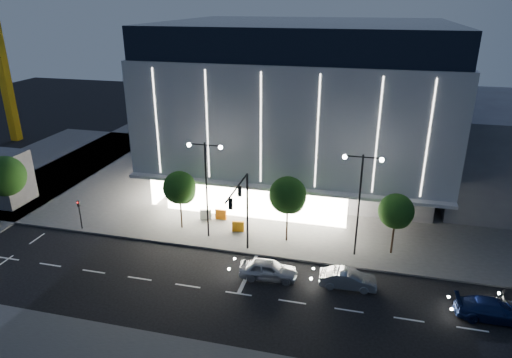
{
  "coord_description": "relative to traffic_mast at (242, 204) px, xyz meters",
  "views": [
    {
      "loc": [
        10.08,
        -28.41,
        20.21
      ],
      "look_at": [
        0.74,
        8.81,
        5.0
      ],
      "focal_mm": 32.0,
      "sensor_mm": 36.0,
      "label": 1
    }
  ],
  "objects": [
    {
      "name": "barrier_b",
      "position": [
        -5.4,
        5.83,
        -4.38
      ],
      "size": [
        1.13,
        0.55,
        1.0
      ],
      "primitive_type": "cube",
      "rotation": [
        0.0,
        0.0,
        0.29
      ],
      "color": "silver",
      "rests_on": "sidewalk_museum"
    },
    {
      "name": "barrier_c",
      "position": [
        -1.65,
        4.21,
        -4.38
      ],
      "size": [
        1.13,
        0.45,
        1.0
      ],
      "primitive_type": "cube",
      "rotation": [
        0.0,
        0.0,
        0.19
      ],
      "color": "orange",
      "rests_on": "sidewalk_museum"
    },
    {
      "name": "car_second",
      "position": [
        8.71,
        -2.04,
        -4.33
      ],
      "size": [
        4.3,
        1.68,
        1.39
      ],
      "primitive_type": "imported",
      "rotation": [
        0.0,
        0.0,
        1.62
      ],
      "color": "#AFB3B7",
      "rests_on": "ground"
    },
    {
      "name": "museum",
      "position": [
        1.98,
        18.97,
        4.25
      ],
      "size": [
        30.0,
        25.8,
        18.0
      ],
      "color": "#4C4C51",
      "rests_on": "ground"
    },
    {
      "name": "tree_right",
      "position": [
        12.03,
        3.68,
        -1.14
      ],
      "size": [
        2.91,
        2.91,
        5.51
      ],
      "color": "black",
      "rests_on": "ground"
    },
    {
      "name": "sidewalk_museum",
      "position": [
        4.0,
        20.66,
        -4.95
      ],
      "size": [
        70.0,
        40.0,
        0.15
      ],
      "primitive_type": "cube",
      "color": "#474747",
      "rests_on": "ground"
    },
    {
      "name": "street_lamp_west",
      "position": [
        -4.0,
        2.66,
        0.93
      ],
      "size": [
        3.16,
        0.36,
        9.0
      ],
      "color": "black",
      "rests_on": "ground"
    },
    {
      "name": "traffic_mast",
      "position": [
        0.0,
        0.0,
        0.0
      ],
      "size": [
        0.33,
        5.89,
        7.07
      ],
      "color": "black",
      "rests_on": "ground"
    },
    {
      "name": "car_third",
      "position": [
        18.41,
        -3.33,
        -4.32
      ],
      "size": [
        4.92,
        2.12,
        1.41
      ],
      "primitive_type": "imported",
      "rotation": [
        0.0,
        0.0,
        1.6
      ],
      "color": "navy",
      "rests_on": "ground"
    },
    {
      "name": "tree_left",
      "position": [
        -6.97,
        3.68,
        -0.99
      ],
      "size": [
        3.02,
        3.02,
        5.72
      ],
      "color": "black",
      "rests_on": "ground"
    },
    {
      "name": "street_lamp_east",
      "position": [
        9.0,
        2.66,
        0.93
      ],
      "size": [
        3.16,
        0.36,
        9.0
      ],
      "color": "black",
      "rests_on": "ground"
    },
    {
      "name": "tree_mid",
      "position": [
        3.03,
        3.68,
        -0.69
      ],
      "size": [
        3.25,
        3.25,
        6.15
      ],
      "color": "black",
      "rests_on": "ground"
    },
    {
      "name": "ped_signal_far",
      "position": [
        -16.0,
        1.16,
        -3.14
      ],
      "size": [
        0.22,
        0.24,
        3.0
      ],
      "color": "black",
      "rests_on": "ground"
    },
    {
      "name": "car_lead",
      "position": [
        2.68,
        -2.33,
        -4.26
      ],
      "size": [
        4.64,
        2.16,
        1.54
      ],
      "primitive_type": "imported",
      "rotation": [
        0.0,
        0.0,
        1.65
      ],
      "color": "#B3B5BB",
      "rests_on": "ground"
    },
    {
      "name": "ground",
      "position": [
        -1.0,
        -3.34,
        -5.03
      ],
      "size": [
        160.0,
        160.0,
        0.0
      ],
      "primitive_type": "plane",
      "color": "black",
      "rests_on": "ground"
    },
    {
      "name": "barrier_a",
      "position": [
        -3.97,
        6.18,
        -4.38
      ],
      "size": [
        1.1,
        0.25,
        1.0
      ],
      "primitive_type": "cube",
      "rotation": [
        0.0,
        0.0,
        -0.0
      ],
      "color": "#D6640B",
      "rests_on": "sidewalk_museum"
    }
  ]
}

